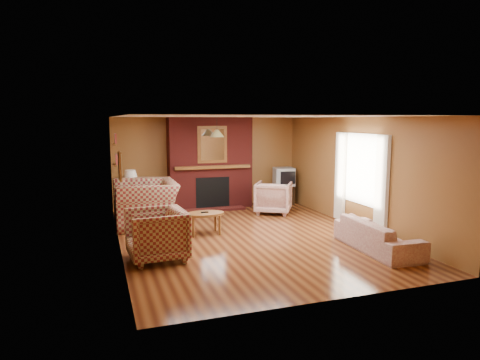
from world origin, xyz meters
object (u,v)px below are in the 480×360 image
object	(u,v)px
plaid_loveseat	(146,203)
fireplace	(210,164)
tv_stand	(284,195)
crt_tv	(284,177)
table_lamp	(130,181)
floral_armchair	(273,198)
side_table	(131,207)
floral_sofa	(378,235)
coffee_table	(205,216)
plaid_armchair	(156,235)

from	to	relation	value
plaid_loveseat	fireplace	bearing A→B (deg)	126.96
tv_stand	crt_tv	size ratio (longest dim) A/B	0.85
fireplace	table_lamp	world-z (taller)	fireplace
floral_armchair	tv_stand	world-z (taller)	floral_armchair
fireplace	side_table	distance (m)	2.35
fireplace	floral_armchair	distance (m)	1.93
fireplace	floral_sofa	distance (m)	5.05
fireplace	floral_armchair	size ratio (longest dim) A/B	2.76
side_table	crt_tv	distance (m)	4.19
crt_tv	coffee_table	bearing A→B (deg)	-140.36
floral_sofa	table_lamp	size ratio (longest dim) A/B	3.05
side_table	floral_sofa	bearing A→B (deg)	-45.42
fireplace	crt_tv	size ratio (longest dim) A/B	3.88
coffee_table	plaid_loveseat	bearing A→B (deg)	131.47
plaid_loveseat	floral_sofa	bearing A→B (deg)	49.97
fireplace	floral_armchair	world-z (taller)	fireplace
coffee_table	fireplace	bearing A→B (deg)	72.69
plaid_loveseat	crt_tv	xyz separation A→B (m)	(3.90, 1.16, 0.28)
plaid_loveseat	table_lamp	size ratio (longest dim) A/B	2.48
crt_tv	floral_sofa	bearing A→B (deg)	-91.95
fireplace	floral_sofa	world-z (taller)	fireplace
floral_armchair	floral_sofa	bearing A→B (deg)	131.27
coffee_table	side_table	distance (m)	2.40
fireplace	side_table	bearing A→B (deg)	-165.71
plaid_loveseat	floral_armchair	distance (m)	3.19
fireplace	side_table	size ratio (longest dim) A/B	4.44
plaid_armchair	floral_sofa	world-z (taller)	plaid_armchair
tv_stand	fireplace	bearing A→B (deg)	174.62
plaid_armchair	coffee_table	xyz separation A→B (m)	(1.16, 1.32, -0.04)
fireplace	plaid_loveseat	size ratio (longest dim) A/B	1.58
fireplace	table_lamp	distance (m)	2.19
coffee_table	tv_stand	xyz separation A→B (m)	(2.84, 2.36, -0.12)
floral_armchair	side_table	size ratio (longest dim) A/B	1.61
floral_sofa	floral_armchair	size ratio (longest dim) A/B	2.15
fireplace	coffee_table	bearing A→B (deg)	-107.31
side_table	table_lamp	world-z (taller)	table_lamp
plaid_armchair	coffee_table	distance (m)	1.75
floral_armchair	plaid_loveseat	bearing A→B (deg)	35.44
floral_armchair	fireplace	bearing A→B (deg)	-9.04
table_lamp	fireplace	bearing A→B (deg)	14.29
plaid_loveseat	tv_stand	distance (m)	4.08
floral_sofa	side_table	size ratio (longest dim) A/B	3.46
plaid_loveseat	tv_stand	world-z (taller)	plaid_loveseat
floral_sofa	table_lamp	bearing A→B (deg)	47.02
tv_stand	coffee_table	bearing A→B (deg)	-140.53
plaid_loveseat	floral_armchair	size ratio (longest dim) A/B	1.75
floral_sofa	table_lamp	distance (m)	5.73
tv_stand	plaid_armchair	bearing A→B (deg)	-137.64
fireplace	tv_stand	size ratio (longest dim) A/B	4.54
fireplace	plaid_loveseat	bearing A→B (deg)	-143.86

